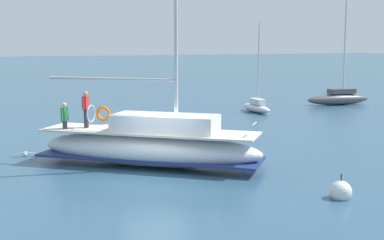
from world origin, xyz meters
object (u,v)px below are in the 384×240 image
moored_cutter_right (256,106)px  main_sailboat (151,144)px  moored_sloop_near (339,97)px  mooring_buoy (341,192)px  seagull (26,154)px

moored_cutter_right → main_sailboat: bearing=-46.5°
main_sailboat → moored_cutter_right: main_sailboat is taller
moored_sloop_near → mooring_buoy: bearing=-41.2°
moored_sloop_near → mooring_buoy: 28.49m
main_sailboat → moored_cutter_right: size_ratio=2.10×
moored_sloop_near → moored_cutter_right: moored_sloop_near is taller
main_sailboat → mooring_buoy: size_ratio=14.21×
moored_cutter_right → mooring_buoy: bearing=-26.0°
main_sailboat → seagull: main_sailboat is taller
main_sailboat → moored_sloop_near: main_sailboat is taller
moored_sloop_near → seagull: moored_sloop_near is taller
moored_sloop_near → moored_cutter_right: (1.15, -8.87, -0.14)m
moored_sloop_near → mooring_buoy: size_ratio=8.77×
main_sailboat → moored_sloop_near: 26.61m
mooring_buoy → moored_sloop_near: bearing=138.8°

